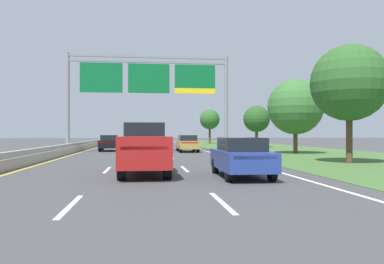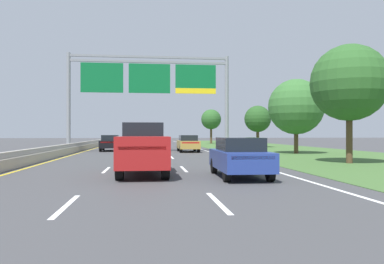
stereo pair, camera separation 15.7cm
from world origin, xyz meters
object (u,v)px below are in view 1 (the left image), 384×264
at_px(roadside_tree_distant, 210,119).
at_px(car_silver_centre_lane_suv, 144,139).
at_px(car_black_left_lane_sedan, 109,143).
at_px(roadside_tree_near, 349,83).
at_px(overhead_sign_gantry, 149,83).
at_px(car_gold_right_lane_sedan, 187,143).
at_px(roadside_tree_far, 257,119).
at_px(pickup_truck_red, 144,149).
at_px(car_blue_right_lane_sedan, 241,156).
at_px(roadside_tree_mid, 295,107).

bearing_deg(roadside_tree_distant, car_silver_centre_lane_suv, -117.39).
height_order(car_black_left_lane_sedan, roadside_tree_near, roadside_tree_near).
height_order(overhead_sign_gantry, car_gold_right_lane_sedan, overhead_sign_gantry).
xyz_separation_m(car_black_left_lane_sedan, roadside_tree_near, (15.19, -17.55, 3.83)).
distance_m(car_black_left_lane_sedan, roadside_tree_far, 18.88).
bearing_deg(pickup_truck_red, roadside_tree_near, -69.44).
relative_size(car_black_left_lane_sedan, roadside_tree_near, 0.65).
bearing_deg(car_silver_centre_lane_suv, car_gold_right_lane_sedan, -149.47).
bearing_deg(pickup_truck_red, car_silver_centre_lane_suv, -0.00).
height_order(overhead_sign_gantry, roadside_tree_distant, overhead_sign_gantry).
height_order(car_gold_right_lane_sedan, car_black_left_lane_sedan, same).
xyz_separation_m(car_blue_right_lane_sedan, roadside_tree_near, (7.92, 5.88, 3.83)).
bearing_deg(car_black_left_lane_sedan, car_blue_right_lane_sedan, -163.98).
bearing_deg(car_gold_right_lane_sedan, car_black_left_lane_sedan, 70.00).
bearing_deg(pickup_truck_red, car_gold_right_lane_sedan, -11.94).
xyz_separation_m(pickup_truck_red, roadside_tree_far, (13.73, 29.38, 2.43)).
distance_m(overhead_sign_gantry, car_silver_centre_lane_suv, 8.42).
distance_m(car_blue_right_lane_sedan, car_silver_centre_lane_suv, 27.59).
relative_size(car_silver_centre_lane_suv, roadside_tree_mid, 0.74).
relative_size(car_blue_right_lane_sedan, car_gold_right_lane_sedan, 1.01).
distance_m(car_silver_centre_lane_suv, roadside_tree_near, 24.74).
relative_size(pickup_truck_red, car_blue_right_lane_sedan, 1.22).
xyz_separation_m(overhead_sign_gantry, roadside_tree_far, (13.34, 9.96, -2.96)).
distance_m(pickup_truck_red, roadside_tree_distant, 48.48).
bearing_deg(roadside_tree_near, car_black_left_lane_sedan, 130.88).
distance_m(roadside_tree_mid, roadside_tree_far, 14.43).
xyz_separation_m(overhead_sign_gantry, car_gold_right_lane_sedan, (3.60, -0.15, -5.65)).
distance_m(roadside_tree_mid, roadside_tree_distant, 32.21).
bearing_deg(roadside_tree_far, roadside_tree_mid, -93.58).
xyz_separation_m(roadside_tree_mid, roadside_tree_distant, (-1.91, 32.15, 0.08)).
height_order(car_blue_right_lane_sedan, car_black_left_lane_sedan, same).
bearing_deg(roadside_tree_mid, roadside_tree_near, -95.85).
xyz_separation_m(overhead_sign_gantry, roadside_tree_distant, (10.52, 27.72, -2.38)).
distance_m(pickup_truck_red, roadside_tree_mid, 19.95).
height_order(car_silver_centre_lane_suv, roadside_tree_mid, roadside_tree_mid).
relative_size(overhead_sign_gantry, car_silver_centre_lane_suv, 3.18).
xyz_separation_m(roadside_tree_far, roadside_tree_distant, (-2.82, 17.76, 0.58)).
distance_m(overhead_sign_gantry, roadside_tree_mid, 13.43).
bearing_deg(overhead_sign_gantry, roadside_tree_distant, 69.22).
relative_size(car_blue_right_lane_sedan, car_silver_centre_lane_suv, 0.94).
bearing_deg(roadside_tree_far, car_blue_right_lane_sedan, -107.82).
bearing_deg(car_black_left_lane_sedan, pickup_truck_red, -172.33).
height_order(pickup_truck_red, car_blue_right_lane_sedan, pickup_truck_red).
bearing_deg(car_gold_right_lane_sedan, roadside_tree_mid, -115.68).
distance_m(overhead_sign_gantry, car_black_left_lane_sedan, 7.31).
xyz_separation_m(roadside_tree_mid, roadside_tree_far, (0.90, 14.39, -0.50)).
xyz_separation_m(car_gold_right_lane_sedan, car_silver_centre_lane_suv, (-4.10, 6.61, 0.28)).
relative_size(pickup_truck_red, car_black_left_lane_sedan, 1.22).
height_order(roadside_tree_far, roadside_tree_distant, roadside_tree_distant).
distance_m(overhead_sign_gantry, roadside_tree_distant, 29.74).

